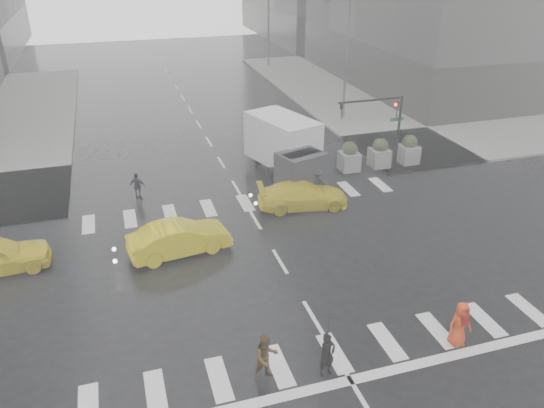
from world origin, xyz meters
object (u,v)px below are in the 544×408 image
object	(u,v)px
pedestrian_orange	(460,324)
traffic_signal_pole	(385,119)
pedestrian_brown	(266,357)
box_truck	(287,149)
taxi_mid	(179,238)

from	to	relation	value
pedestrian_orange	traffic_signal_pole	bearing A→B (deg)	78.45
pedestrian_brown	box_truck	distance (m)	15.95
pedestrian_brown	traffic_signal_pole	bearing A→B (deg)	43.56
traffic_signal_pole	pedestrian_orange	size ratio (longest dim) A/B	2.66
pedestrian_orange	taxi_mid	distance (m)	12.09
traffic_signal_pole	pedestrian_brown	world-z (taller)	traffic_signal_pole
pedestrian_brown	taxi_mid	world-z (taller)	pedestrian_brown
pedestrian_brown	pedestrian_orange	distance (m)	6.79
traffic_signal_pole	box_truck	bearing A→B (deg)	175.21
traffic_signal_pole	pedestrian_orange	bearing A→B (deg)	-107.80
traffic_signal_pole	taxi_mid	bearing A→B (deg)	-155.28
pedestrian_orange	taxi_mid	size ratio (longest dim) A/B	0.38
pedestrian_orange	box_truck	distance (m)	15.37
pedestrian_brown	pedestrian_orange	bearing A→B (deg)	-11.39
pedestrian_orange	box_truck	world-z (taller)	box_truck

